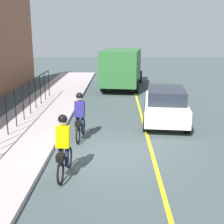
{
  "coord_description": "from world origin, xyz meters",
  "views": [
    {
      "loc": [
        -9.6,
        -0.42,
        4.02
      ],
      "look_at": [
        1.81,
        -0.21,
        1.0
      ],
      "focal_mm": 49.15,
      "sensor_mm": 36.0,
      "label": 1
    }
  ],
  "objects_px": {
    "cyclist_lead": "(64,146)",
    "patrol_sedan": "(166,104)",
    "cyclist_follow": "(80,117)",
    "traffic_cone_near": "(61,137)",
    "box_truck_background": "(123,66)"
  },
  "relations": [
    {
      "from": "cyclist_lead",
      "to": "box_truck_background",
      "type": "height_order",
      "value": "box_truck_background"
    },
    {
      "from": "cyclist_lead",
      "to": "patrol_sedan",
      "type": "relative_size",
      "value": 0.4
    },
    {
      "from": "cyclist_lead",
      "to": "box_truck_background",
      "type": "distance_m",
      "value": 14.41
    },
    {
      "from": "cyclist_lead",
      "to": "cyclist_follow",
      "type": "xyz_separation_m",
      "value": [
        3.1,
        -0.08,
        0.0
      ]
    },
    {
      "from": "patrol_sedan",
      "to": "box_truck_background",
      "type": "distance_m",
      "value": 8.99
    },
    {
      "from": "cyclist_lead",
      "to": "traffic_cone_near",
      "type": "distance_m",
      "value": 2.77
    },
    {
      "from": "box_truck_background",
      "to": "cyclist_lead",
      "type": "bearing_deg",
      "value": 179.74
    },
    {
      "from": "patrol_sedan",
      "to": "cyclist_follow",
      "type": "bearing_deg",
      "value": 129.87
    },
    {
      "from": "cyclist_lead",
      "to": "cyclist_follow",
      "type": "bearing_deg",
      "value": 2.38
    },
    {
      "from": "cyclist_follow",
      "to": "patrol_sedan",
      "type": "distance_m",
      "value": 4.31
    },
    {
      "from": "patrol_sedan",
      "to": "cyclist_lead",
      "type": "bearing_deg",
      "value": 152.37
    },
    {
      "from": "traffic_cone_near",
      "to": "cyclist_follow",
      "type": "bearing_deg",
      "value": -54.93
    },
    {
      "from": "cyclist_lead",
      "to": "patrol_sedan",
      "type": "height_order",
      "value": "cyclist_lead"
    },
    {
      "from": "patrol_sedan",
      "to": "traffic_cone_near",
      "type": "distance_m",
      "value": 5.15
    },
    {
      "from": "cyclist_lead",
      "to": "patrol_sedan",
      "type": "bearing_deg",
      "value": -29.74
    }
  ]
}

